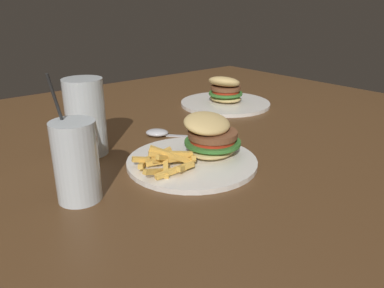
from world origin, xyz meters
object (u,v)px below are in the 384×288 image
(beer_glass, at_px, (86,120))
(spoon, at_px, (160,133))
(juice_glass, at_px, (77,164))
(meal_plate_far, at_px, (225,97))
(meal_plate_near, at_px, (200,148))

(beer_glass, bearing_deg, spoon, -2.20)
(juice_glass, xyz_separation_m, meal_plate_far, (0.60, 0.27, -0.04))
(juice_glass, xyz_separation_m, spoon, (0.28, 0.17, -0.05))
(juice_glass, relative_size, meal_plate_far, 0.75)
(beer_glass, relative_size, meal_plate_far, 0.58)
(juice_glass, bearing_deg, meal_plate_far, 24.52)
(meal_plate_near, relative_size, juice_glass, 1.26)
(meal_plate_near, relative_size, meal_plate_far, 0.94)
(spoon, height_order, meal_plate_far, meal_plate_far)
(meal_plate_near, distance_m, juice_glass, 0.25)
(spoon, xyz_separation_m, meal_plate_far, (0.32, 0.10, 0.02))
(beer_glass, relative_size, juice_glass, 0.77)
(meal_plate_far, bearing_deg, spoon, -161.95)
(meal_plate_near, height_order, spoon, meal_plate_near)
(beer_glass, xyz_separation_m, juice_glass, (-0.10, -0.18, -0.01))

